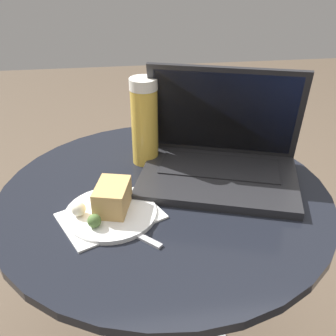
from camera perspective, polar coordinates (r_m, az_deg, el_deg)
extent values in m
cylinder|color=#9E9EA3|center=(1.01, -0.46, -16.65)|extent=(0.09, 0.09, 0.52)
cylinder|color=black|center=(0.84, -0.53, -3.94)|extent=(0.70, 0.70, 0.02)
cube|color=white|center=(0.77, -8.30, -6.89)|extent=(0.22, 0.19, 0.00)
cube|color=#232326|center=(0.87, 7.29, -1.45)|extent=(0.39, 0.32, 0.02)
cube|color=black|center=(0.90, 7.49, 0.25)|extent=(0.29, 0.19, 0.00)
cube|color=#232326|center=(0.89, 8.19, 7.94)|extent=(0.34, 0.17, 0.22)
cube|color=#19234C|center=(0.89, 8.17, 7.83)|extent=(0.31, 0.15, 0.20)
cylinder|color=gold|center=(0.91, -3.40, 5.97)|extent=(0.06, 0.06, 0.18)
cylinder|color=white|center=(0.87, -3.60, 12.10)|extent=(0.06, 0.06, 0.02)
cylinder|color=white|center=(0.77, -8.28, -6.51)|extent=(0.18, 0.18, 0.01)
cube|color=tan|center=(0.76, -8.06, -4.18)|extent=(0.08, 0.10, 0.05)
sphere|color=beige|center=(0.76, -12.84, -5.82)|extent=(0.03, 0.03, 0.03)
sphere|color=#4C6B33|center=(0.73, -10.64, -7.54)|extent=(0.03, 0.03, 0.03)
cube|color=#B2B2B7|center=(0.73, -5.31, -9.24)|extent=(0.10, 0.10, 0.00)
cube|color=#B2B2B7|center=(0.78, -10.64, -6.47)|extent=(0.06, 0.06, 0.00)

